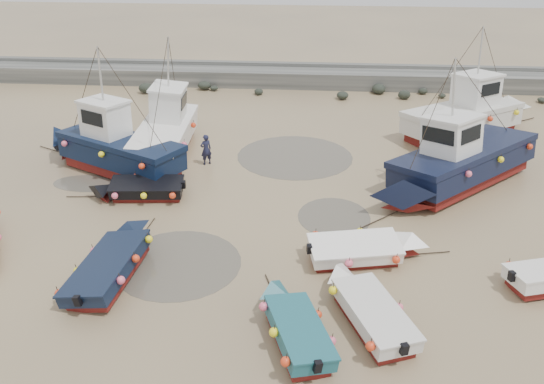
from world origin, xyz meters
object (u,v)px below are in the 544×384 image
(cabin_boat_1, at_px, (165,129))
(person, at_px, (207,164))
(cabin_boat_3, at_px, (471,114))
(cabin_boat_2, at_px, (459,162))
(dinghy_5, at_px, (363,247))
(dinghy_4, at_px, (139,187))
(dinghy_2, at_px, (293,324))
(dinghy_6, at_px, (368,307))
(dinghy_1, at_px, (114,261))
(cabin_boat_0, at_px, (111,146))

(cabin_boat_1, relative_size, person, 6.09)
(cabin_boat_1, height_order, cabin_boat_3, same)
(cabin_boat_2, bearing_deg, dinghy_5, 101.15)
(dinghy_4, xyz_separation_m, cabin_boat_2, (14.94, 2.21, 0.75))
(dinghy_2, xyz_separation_m, person, (-5.07, 12.56, -0.56))
(dinghy_6, bearing_deg, cabin_boat_3, 43.92)
(dinghy_5, bearing_deg, cabin_boat_2, 131.04)
(cabin_boat_2, xyz_separation_m, person, (-12.51, 1.65, -1.30))
(dinghy_4, bearing_deg, cabin_boat_2, -86.47)
(dinghy_5, height_order, person, dinghy_5)
(cabin_boat_2, xyz_separation_m, cabin_boat_3, (2.24, 6.74, 0.04))
(dinghy_6, relative_size, person, 3.32)
(dinghy_6, height_order, cabin_boat_1, cabin_boat_1)
(dinghy_2, height_order, dinghy_6, same)
(person, bearing_deg, dinghy_4, 24.03)
(dinghy_1, relative_size, dinghy_6, 1.17)
(dinghy_4, bearing_deg, dinghy_1, -177.00)
(cabin_boat_2, bearing_deg, cabin_boat_0, 46.60)
(dinghy_2, xyz_separation_m, dinghy_5, (2.52, 4.47, -0.01))
(dinghy_2, distance_m, dinghy_5, 5.13)
(dinghy_5, xyz_separation_m, cabin_boat_2, (4.93, 6.44, 0.75))
(cabin_boat_1, distance_m, person, 3.19)
(dinghy_2, distance_m, cabin_boat_2, 13.23)
(person, bearing_deg, dinghy_2, 78.25)
(cabin_boat_2, bearing_deg, dinghy_2, 104.25)
(dinghy_5, relative_size, cabin_boat_3, 0.61)
(cabin_boat_1, bearing_deg, cabin_boat_2, -13.56)
(dinghy_4, xyz_separation_m, dinghy_5, (10.02, -4.24, -0.00))
(dinghy_2, relative_size, dinghy_4, 0.92)
(cabin_boat_0, relative_size, cabin_boat_3, 1.00)
(dinghy_6, distance_m, cabin_boat_3, 18.18)
(dinghy_2, relative_size, cabin_boat_2, 0.55)
(dinghy_5, bearing_deg, cabin_boat_0, -131.42)
(cabin_boat_2, bearing_deg, dinghy_4, 56.96)
(dinghy_2, height_order, cabin_boat_1, cabin_boat_1)
(cabin_boat_2, distance_m, person, 12.69)
(dinghy_2, distance_m, dinghy_6, 2.61)
(dinghy_2, bearing_deg, person, 91.97)
(dinghy_1, distance_m, dinghy_4, 5.89)
(dinghy_1, distance_m, dinghy_2, 7.28)
(cabin_boat_0, relative_size, cabin_boat_1, 0.92)
(cabin_boat_2, relative_size, person, 5.64)
(dinghy_2, xyz_separation_m, cabin_boat_1, (-7.57, 14.03, 0.78))
(dinghy_2, bearing_deg, dinghy_4, 110.73)
(dinghy_5, distance_m, cabin_boat_3, 15.03)
(dinghy_6, xyz_separation_m, cabin_boat_2, (5.04, 9.90, 0.75))
(dinghy_5, xyz_separation_m, cabin_boat_1, (-10.09, 9.56, 0.79))
(dinghy_6, relative_size, cabin_boat_3, 0.60)
(dinghy_6, distance_m, person, 13.77)
(cabin_boat_3, bearing_deg, cabin_boat_2, -51.56)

